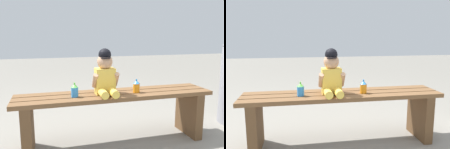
{
  "view_description": "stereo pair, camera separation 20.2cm",
  "coord_description": "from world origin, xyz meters",
  "views": [
    {
      "loc": [
        -0.59,
        -1.97,
        1.01
      ],
      "look_at": [
        -0.05,
        -0.05,
        0.66
      ],
      "focal_mm": 37.41,
      "sensor_mm": 36.0,
      "label": 1
    },
    {
      "loc": [
        -0.39,
        -2.01,
        1.01
      ],
      "look_at": [
        -0.05,
        -0.05,
        0.66
      ],
      "focal_mm": 37.41,
      "sensor_mm": 36.0,
      "label": 2
    }
  ],
  "objects": [
    {
      "name": "sippy_cup_right",
      "position": [
        0.18,
        -0.04,
        0.54
      ],
      "size": [
        0.06,
        0.06,
        0.12
      ],
      "color": "orange",
      "rests_on": "park_bench"
    },
    {
      "name": "park_bench",
      "position": [
        0.0,
        0.0,
        0.33
      ],
      "size": [
        1.78,
        0.37,
        0.48
      ],
      "color": "brown",
      "rests_on": "ground_plane"
    },
    {
      "name": "child_figure",
      "position": [
        -0.1,
        -0.01,
        0.66
      ],
      "size": [
        0.23,
        0.27,
        0.4
      ],
      "color": "#F2C64C",
      "rests_on": "park_bench"
    },
    {
      "name": "sippy_cup_left",
      "position": [
        -0.38,
        -0.04,
        0.54
      ],
      "size": [
        0.06,
        0.06,
        0.12
      ],
      "color": "#338CE5",
      "rests_on": "park_bench"
    },
    {
      "name": "ground_plane",
      "position": [
        0.0,
        0.0,
        0.0
      ],
      "size": [
        16.0,
        16.0,
        0.0
      ],
      "primitive_type": "plane",
      "color": "gray"
    }
  ]
}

